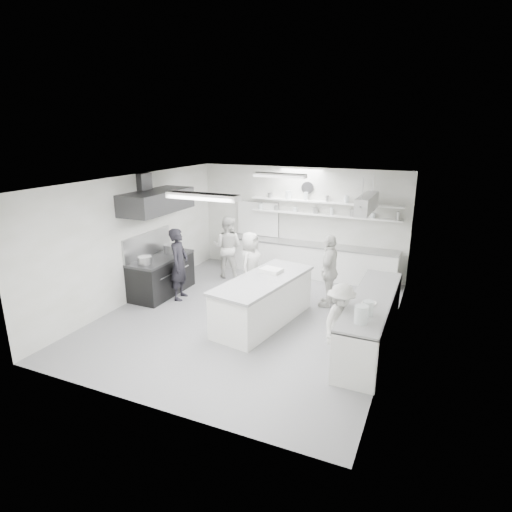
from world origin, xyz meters
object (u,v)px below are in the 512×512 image
at_px(right_counter, 370,322).
at_px(cook_back, 228,247).
at_px(back_counter, 306,260).
at_px(stove, 162,276).
at_px(cook_stove, 179,264).
at_px(prep_island, 263,302).

distance_m(right_counter, cook_back, 4.94).
height_order(right_counter, cook_back, cook_back).
distance_m(back_counter, right_counter, 4.13).
bearing_deg(stove, back_counter, 43.99).
relative_size(back_counter, cook_stove, 2.84).
height_order(prep_island, cook_back, cook_back).
distance_m(back_counter, cook_stove, 3.72).
bearing_deg(prep_island, right_counter, 7.52).
relative_size(stove, cook_stove, 1.02).
bearing_deg(cook_back, cook_stove, 72.91).
relative_size(right_counter, cook_back, 1.91).
relative_size(cook_stove, cook_back, 1.02).
distance_m(prep_island, cook_stove, 2.46).
distance_m(prep_island, cook_back, 3.11).
bearing_deg(cook_stove, stove, 69.83).
relative_size(stove, back_counter, 0.36).
bearing_deg(right_counter, back_counter, 124.65).
relative_size(back_counter, right_counter, 1.52).
height_order(stove, right_counter, right_counter).
xyz_separation_m(prep_island, cook_back, (-2.05, 2.30, 0.39)).
bearing_deg(cook_stove, back_counter, -50.03).
relative_size(stove, prep_island, 0.70).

